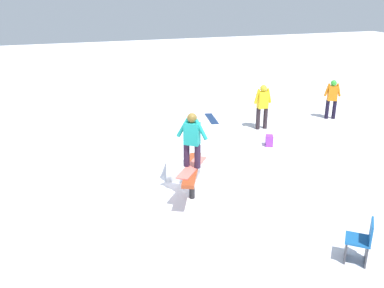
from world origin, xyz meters
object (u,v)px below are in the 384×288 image
Objects in this scene: loose_snowboard_navy at (212,119)px; folding_chair at (360,242)px; main_rider_on_rail at (192,141)px; bystander_yellow at (263,104)px; backpack_on_snow at (269,141)px; bystander_orange at (332,97)px; rail_feature at (192,173)px.

folding_chair is at bearing 5.19° from loose_snowboard_navy.
bystander_yellow is (-4.23, 3.95, -0.57)m from main_rider_on_rail.
folding_chair reaches higher than backpack_on_snow.
loose_snowboard_navy is (-1.63, -1.29, -0.88)m from bystander_yellow.
folding_chair is (7.87, -4.82, -0.42)m from bystander_orange.
main_rider_on_rail is 4.50m from backpack_on_snow.
bystander_orange is 9.24m from folding_chair.
rail_feature is at bearing 49.33° from bystander_yellow.
main_rider_on_rail is at bearing 49.33° from bystander_yellow.
main_rider_on_rail is 3.95× the size of backpack_on_snow.
main_rider_on_rail reaches higher than backpack_on_snow.
folding_chair reaches higher than rail_feature.
folding_chair is at bearing 79.26° from bystander_yellow.
rail_feature reaches higher than loose_snowboard_navy.
bystander_orange is at bearing 146.46° from rail_feature.
rail_feature is at bearing 149.68° from backpack_on_snow.
loose_snowboard_navy is 3.33m from backpack_on_snow.
rail_feature is 1.17× the size of bystander_yellow.
rail_feature is 2.12× the size of folding_chair.
bystander_orange reaches higher than rail_feature.
backpack_on_snow is (1.61, -0.53, -0.72)m from bystander_yellow.
bystander_yellow reaches higher than rail_feature.
main_rider_on_rail reaches higher than rail_feature.
bystander_yellow is 1.19× the size of loose_snowboard_navy.
folding_chair is (3.34, 2.18, -1.05)m from main_rider_on_rail.
bystander_orange is at bearing -172.57° from folding_chair.
backpack_on_snow is at bearing -152.87° from folding_chair.
bystander_yellow is at bearing 174.56° from main_rider_on_rail.
backpack_on_snow is (-2.61, 3.42, -1.29)m from main_rider_on_rail.
bystander_orange is (-4.53, 7.00, 0.18)m from rail_feature.
main_rider_on_rail reaches higher than bystander_orange.
main_rider_on_rail is 1.00× the size of loose_snowboard_navy.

